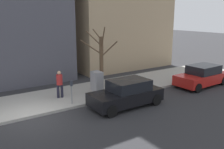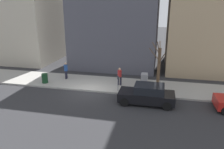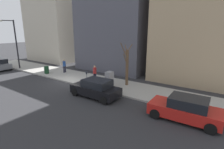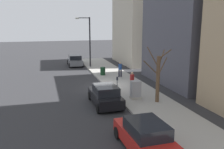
% 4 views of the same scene
% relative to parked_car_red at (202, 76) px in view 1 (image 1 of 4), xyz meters
% --- Properties ---
extents(ground_plane, '(120.00, 120.00, 0.00)m').
position_rel_parked_car_red_xyz_m(ground_plane, '(1.05, 12.10, -0.74)').
color(ground_plane, '#2B2B2D').
extents(sidewalk, '(4.00, 36.00, 0.15)m').
position_rel_parked_car_red_xyz_m(sidewalk, '(3.05, 12.10, -0.66)').
color(sidewalk, '#9E9B93').
rests_on(sidewalk, ground).
extents(parked_car_red, '(2.02, 4.25, 1.52)m').
position_rel_parked_car_red_xyz_m(parked_car_red, '(0.00, 0.00, 0.00)').
color(parked_car_red, red).
rests_on(parked_car_red, ground).
extents(parked_car_black, '(1.94, 4.21, 1.52)m').
position_rel_parked_car_red_xyz_m(parked_car_black, '(-0.20, 7.02, 0.00)').
color(parked_car_black, black).
rests_on(parked_car_black, ground).
extents(parking_meter, '(0.14, 0.10, 1.35)m').
position_rel_parked_car_red_xyz_m(parking_meter, '(1.50, 9.62, 0.24)').
color(parking_meter, slate).
rests_on(parking_meter, sidewalk).
extents(utility_box, '(0.83, 0.61, 1.43)m').
position_rel_parked_car_red_xyz_m(utility_box, '(2.35, 7.45, 0.11)').
color(utility_box, '#A8A399').
rests_on(utility_box, sidewalk).
extents(bare_tree, '(2.57, 1.44, 4.16)m').
position_rel_parked_car_red_xyz_m(bare_tree, '(3.66, 6.32, 1.36)').
color(bare_tree, brown).
rests_on(bare_tree, sidewalk).
extents(pedestrian_near_meter, '(0.36, 0.40, 1.66)m').
position_rel_parked_car_red_xyz_m(pedestrian_near_meter, '(2.89, 9.74, 0.35)').
color(pedestrian_near_meter, '#1E1E2D').
rests_on(pedestrian_near_meter, sidewalk).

